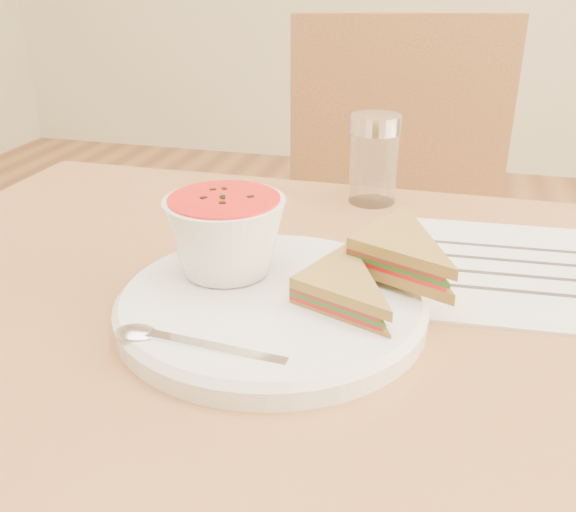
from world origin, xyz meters
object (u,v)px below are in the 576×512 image
(plate, at_px, (271,307))
(soup_bowl, at_px, (226,239))
(chair_far, at_px, (403,296))
(condiment_shaker, at_px, (374,159))

(plate, relative_size, soup_bowl, 2.47)
(chair_far, xyz_separation_m, plate, (-0.08, -0.58, 0.28))
(chair_far, xyz_separation_m, soup_bowl, (-0.13, -0.55, 0.33))
(chair_far, bearing_deg, soup_bowl, 62.77)
(chair_far, relative_size, soup_bowl, 8.56)
(chair_far, distance_m, plate, 0.65)
(chair_far, relative_size, condiment_shaker, 8.36)
(soup_bowl, bearing_deg, condiment_shaker, 71.56)
(condiment_shaker, bearing_deg, chair_far, 82.45)
(plate, distance_m, soup_bowl, 0.08)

